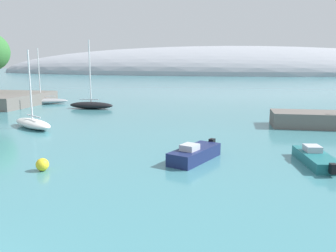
{
  "coord_description": "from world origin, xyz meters",
  "views": [
    {
      "loc": [
        9.29,
        -7.54,
        6.69
      ],
      "look_at": [
        3.01,
        22.84,
        1.01
      ],
      "focal_mm": 37.95,
      "sensor_mm": 36.0,
      "label": 1
    }
  ],
  "objects": [
    {
      "name": "distant_ridge",
      "position": [
        -4.21,
        197.43,
        0.0
      ],
      "size": [
        264.9,
        88.29,
        30.0
      ],
      "primitive_type": "ellipsoid",
      "color": "#999EA8",
      "rests_on": "ground"
    },
    {
      "name": "sailboat_black_near_shore",
      "position": [
        -11.64,
        39.51,
        0.58
      ],
      "size": [
        6.47,
        2.12,
        9.63
      ],
      "rotation": [
        0.0,
        0.0,
        0.0
      ],
      "color": "black",
      "rests_on": "water"
    },
    {
      "name": "sailboat_white_mid_mooring",
      "position": [
        -11.31,
        24.35,
        0.51
      ],
      "size": [
        6.58,
        5.26,
        7.8
      ],
      "rotation": [
        0.0,
        0.0,
        2.56
      ],
      "color": "white",
      "rests_on": "water"
    },
    {
      "name": "sailboat_grey_end_of_line",
      "position": [
        -21.74,
        43.11,
        0.5
      ],
      "size": [
        8.41,
        4.91,
        8.63
      ],
      "rotation": [
        0.0,
        0.0,
        3.53
      ],
      "color": "gray",
      "rests_on": "water"
    },
    {
      "name": "motorboat_teal_foreground",
      "position": [
        14.27,
        16.59,
        0.38
      ],
      "size": [
        2.43,
        5.48,
        1.07
      ],
      "rotation": [
        0.0,
        0.0,
        1.73
      ],
      "color": "#1E6B70",
      "rests_on": "water"
    },
    {
      "name": "motorboat_navy_alongside_breakwater",
      "position": [
        6.33,
        15.78,
        0.48
      ],
      "size": [
        3.28,
        5.14,
        1.28
      ],
      "rotation": [
        0.0,
        0.0,
        4.33
      ],
      "color": "navy",
      "rests_on": "water"
    },
    {
      "name": "mooring_buoy_yellow",
      "position": [
        -2.59,
        11.57,
        0.4
      ],
      "size": [
        0.8,
        0.8,
        0.8
      ],
      "primitive_type": "sphere",
      "color": "yellow",
      "rests_on": "water"
    }
  ]
}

